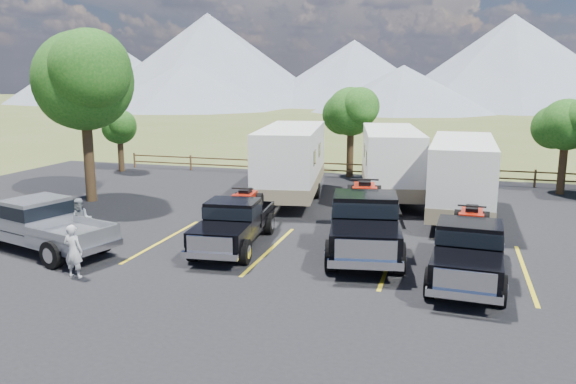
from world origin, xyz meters
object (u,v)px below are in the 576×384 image
(rig_center, at_px, (364,219))
(person_b, at_px, (81,220))
(pickup_silver, at_px, (40,224))
(rig_right, at_px, (469,247))
(trailer_center, at_px, (391,162))
(rig_left, at_px, (235,221))
(person_a, at_px, (73,251))
(trailer_left, at_px, (291,162))
(trailer_right, at_px, (461,177))
(tree_big_nw, at_px, (83,81))

(rig_center, height_order, person_b, rig_center)
(pickup_silver, bearing_deg, rig_right, 111.45)
(trailer_center, distance_m, person_b, 14.31)
(trailer_center, xyz_separation_m, pickup_silver, (-10.22, -11.87, -0.81))
(rig_left, distance_m, person_b, 5.47)
(rig_right, xyz_separation_m, pickup_silver, (-13.62, -1.34, 0.01))
(rig_center, xyz_separation_m, person_a, (-7.64, -5.00, -0.28))
(trailer_center, distance_m, pickup_silver, 15.68)
(rig_center, xyz_separation_m, pickup_silver, (-10.33, -3.14, -0.14))
(trailer_left, height_order, person_a, trailer_left)
(rig_right, bearing_deg, rig_left, 175.11)
(rig_center, relative_size, trailer_left, 0.69)
(rig_right, distance_m, person_a, 11.38)
(trailer_left, bearing_deg, pickup_silver, -127.91)
(trailer_right, relative_size, person_a, 5.89)
(rig_left, distance_m, trailer_left, 7.95)
(pickup_silver, bearing_deg, rig_center, 122.72)
(tree_big_nw, distance_m, trailer_center, 14.73)
(tree_big_nw, height_order, trailer_right, tree_big_nw)
(person_a, height_order, person_b, person_a)
(trailer_center, bearing_deg, person_a, -129.14)
(tree_big_nw, distance_m, rig_left, 11.44)
(rig_right, relative_size, trailer_right, 0.62)
(tree_big_nw, relative_size, pickup_silver, 1.26)
(trailer_center, relative_size, person_b, 6.14)
(trailer_left, distance_m, trailer_center, 4.76)
(trailer_left, distance_m, trailer_right, 7.86)
(tree_big_nw, bearing_deg, trailer_right, 5.06)
(rig_right, bearing_deg, tree_big_nw, 163.62)
(trailer_right, xyz_separation_m, person_a, (-10.74, -10.61, -0.90))
(tree_big_nw, bearing_deg, rig_left, -27.83)
(tree_big_nw, distance_m, trailer_right, 17.18)
(rig_left, relative_size, person_b, 3.60)
(pickup_silver, bearing_deg, trailer_center, 155.09)
(rig_left, bearing_deg, rig_right, -13.82)
(trailer_left, bearing_deg, rig_center, -66.03)
(rig_right, height_order, trailer_left, trailer_left)
(trailer_center, relative_size, trailer_right, 1.03)
(trailer_left, relative_size, pickup_silver, 1.60)
(trailer_center, bearing_deg, person_b, -142.61)
(person_b, bearing_deg, tree_big_nw, 93.11)
(tree_big_nw, xyz_separation_m, trailer_left, (8.98, 3.01, -3.76))
(person_b, bearing_deg, pickup_silver, -145.98)
(trailer_left, relative_size, person_b, 6.36)
(rig_center, distance_m, rig_right, 3.75)
(tree_big_nw, bearing_deg, trailer_center, 18.84)
(rig_left, height_order, rig_right, rig_right)
(rig_center, bearing_deg, pickup_silver, -172.48)
(rig_left, xyz_separation_m, trailer_center, (4.23, 9.47, 0.86))
(person_b, bearing_deg, rig_right, -29.63)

